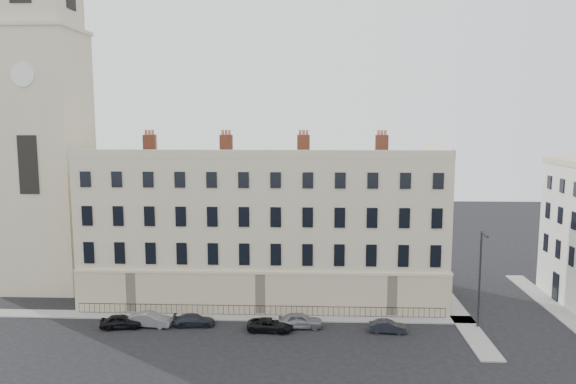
# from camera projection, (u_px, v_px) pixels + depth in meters

# --- Properties ---
(ground) EXTENTS (160.00, 160.00, 0.00)m
(ground) POSITION_uv_depth(u_px,v_px,m) (324.00, 340.00, 47.82)
(ground) COLOR black
(ground) RESTS_ON ground
(terrace) EXTENTS (36.22, 12.22, 17.00)m
(terrace) POSITION_uv_depth(u_px,v_px,m) (265.00, 226.00, 58.91)
(terrace) COLOR beige
(terrace) RESTS_ON ground
(church_tower) EXTENTS (8.00, 8.13, 44.00)m
(church_tower) POSITION_uv_depth(u_px,v_px,m) (44.00, 118.00, 60.41)
(church_tower) COLOR beige
(church_tower) RESTS_ON ground
(pavement_terrace) EXTENTS (48.00, 2.00, 0.12)m
(pavement_terrace) POSITION_uv_depth(u_px,v_px,m) (218.00, 316.00, 53.18)
(pavement_terrace) COLOR gray
(pavement_terrace) RESTS_ON ground
(pavement_east_return) EXTENTS (2.00, 24.00, 0.12)m
(pavement_east_return) POSITION_uv_depth(u_px,v_px,m) (455.00, 309.00, 55.20)
(pavement_east_return) COLOR gray
(pavement_east_return) RESTS_ON ground
(pavement_adjacent) EXTENTS (2.00, 20.00, 0.12)m
(pavement_adjacent) POSITION_uv_depth(u_px,v_px,m) (549.00, 304.00, 56.77)
(pavement_adjacent) COLOR gray
(pavement_adjacent) RESTS_ON ground
(railings) EXTENTS (35.00, 0.04, 0.96)m
(railings) POSITION_uv_depth(u_px,v_px,m) (260.00, 311.00, 53.34)
(railings) COLOR black
(railings) RESTS_ON ground
(car_a) EXTENTS (3.87, 2.00, 1.26)m
(car_a) POSITION_uv_depth(u_px,v_px,m) (121.00, 321.00, 50.31)
(car_a) COLOR black
(car_a) RESTS_ON ground
(car_b) EXTENTS (4.03, 1.69, 1.30)m
(car_b) POSITION_uv_depth(u_px,v_px,m) (150.00, 320.00, 50.72)
(car_b) COLOR slate
(car_b) RESTS_ON ground
(car_c) EXTENTS (3.88, 1.88, 1.09)m
(car_c) POSITION_uv_depth(u_px,v_px,m) (194.00, 320.00, 50.87)
(car_c) COLOR #20222A
(car_c) RESTS_ON ground
(car_d) EXTENTS (4.18, 2.13, 1.13)m
(car_d) POSITION_uv_depth(u_px,v_px,m) (270.00, 325.00, 49.65)
(car_d) COLOR black
(car_d) RESTS_ON ground
(car_e) EXTENTS (4.09, 1.79, 1.37)m
(car_e) POSITION_uv_depth(u_px,v_px,m) (300.00, 320.00, 50.40)
(car_e) COLOR gray
(car_e) RESTS_ON ground
(car_f) EXTENTS (3.38, 1.38, 1.09)m
(car_f) POSITION_uv_depth(u_px,v_px,m) (388.00, 326.00, 49.32)
(car_f) COLOR black
(car_f) RESTS_ON ground
(streetlamp) EXTENTS (0.29, 1.93, 8.90)m
(streetlamp) POSITION_uv_depth(u_px,v_px,m) (480.00, 275.00, 49.70)
(streetlamp) COLOR #29292E
(streetlamp) RESTS_ON ground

